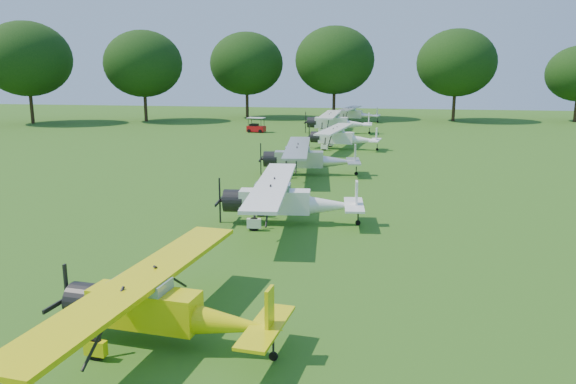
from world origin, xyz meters
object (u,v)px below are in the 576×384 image
aircraft_7 (354,113)px  aircraft_5 (341,136)px  aircraft_6 (336,121)px  aircraft_3 (286,198)px  golf_cart (256,127)px  aircraft_2 (160,304)px  aircraft_4 (307,157)px

aircraft_7 → aircraft_5: bearing=-81.4°
aircraft_7 → aircraft_6: bearing=-86.9°
aircraft_3 → golf_cart: aircraft_3 is taller
aircraft_7 → aircraft_2: bearing=-83.4°
golf_cart → aircraft_5: bearing=-40.5°
aircraft_4 → golf_cart: 26.51m
aircraft_2 → aircraft_6: bearing=95.9°
aircraft_2 → aircraft_4: 24.09m
aircraft_4 → golf_cart: aircraft_4 is taller
aircraft_2 → aircraft_7: size_ratio=0.93×
aircraft_7 → golf_cart: 17.79m
aircraft_6 → golf_cart: size_ratio=5.65×
aircraft_3 → aircraft_6: (-1.33, 37.58, 0.14)m
aircraft_2 → aircraft_6: aircraft_6 is taller
aircraft_6 → aircraft_7: 14.15m
aircraft_5 → aircraft_6: 12.70m
aircraft_2 → aircraft_4: size_ratio=0.90×
aircraft_2 → aircraft_7: bearing=94.9°
aircraft_5 → golf_cart: size_ratio=4.93×
aircraft_3 → aircraft_4: size_ratio=0.99×
aircraft_4 → golf_cart: (-9.41, 24.77, -0.68)m
aircraft_3 → aircraft_5: (0.35, 24.99, -0.04)m
aircraft_7 → golf_cart: aircraft_7 is taller
aircraft_5 → aircraft_7: 26.70m
aircraft_6 → golf_cart: bearing=-176.9°
aircraft_3 → golf_cart: bearing=99.7°
aircraft_6 → aircraft_5: bearing=-83.1°
aircraft_3 → aircraft_7: aircraft_3 is taller
aircraft_2 → aircraft_6: (-0.31, 49.46, 0.25)m
aircraft_3 → aircraft_7: (-0.28, 51.69, -0.03)m
aircraft_3 → aircraft_4: 12.23m
aircraft_2 → golf_cart: size_ratio=4.63×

